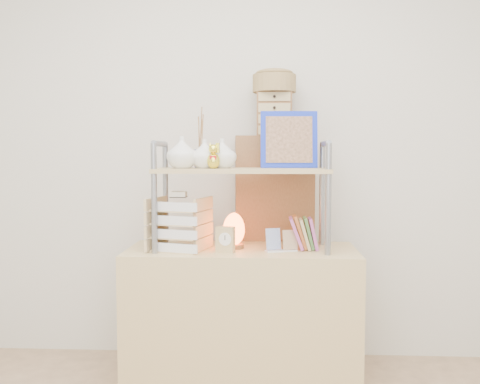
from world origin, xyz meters
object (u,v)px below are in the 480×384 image
Objects in this scene: cabinet at (273,250)px; salt_lamp at (234,230)px; desk at (242,319)px; letter_tray at (179,227)px.

cabinet is 7.17× the size of salt_lamp.
cabinet is (0.17, 0.37, 0.30)m from desk.
cabinet is 4.44× the size of letter_tray.
desk is 3.95× the size of letter_tray.
letter_tray reaches higher than desk.
desk is 0.89× the size of cabinet.
salt_lamp is (0.28, 0.07, -0.03)m from letter_tray.
desk is 0.59m from letter_tray.
desk is 0.51m from cabinet.
letter_tray is (-0.49, -0.43, 0.20)m from cabinet.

